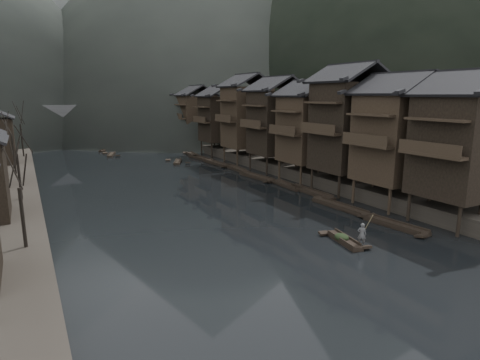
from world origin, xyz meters
TOP-DOWN VIEW (x-y plane):
  - water at (0.00, 0.00)m, footprint 300.00×300.00m
  - right_bank at (35.00, 40.00)m, footprint 40.00×200.00m
  - stilt_houses at (17.28, 19.01)m, footprint 9.00×67.60m
  - bare_trees at (-17.00, 23.51)m, footprint 3.88×61.00m
  - moored_sampans at (11.98, 26.96)m, footprint 2.89×73.84m
  - midriver_boats at (1.20, 47.27)m, footprint 11.29×27.05m
  - stone_bridge at (-0.00, 72.00)m, footprint 40.00×6.00m
  - hero_sampan at (5.23, -7.02)m, footprint 1.70×4.51m
  - cargo_heap at (5.19, -6.82)m, footprint 0.98×1.28m
  - boatman at (5.54, -8.54)m, footprint 0.76×0.75m
  - bamboo_pole at (5.74, -8.54)m, footprint 0.76×2.17m

SIDE VIEW (x-z plane):
  - water at x=0.00m, z-range 0.00..0.00m
  - moored_sampans at x=11.98m, z-range -0.03..0.44m
  - midriver_boats at x=1.20m, z-range -0.02..0.43m
  - hero_sampan at x=5.23m, z-range -0.01..0.42m
  - cargo_heap at x=5.19m, z-range 0.43..1.02m
  - right_bank at x=35.00m, z-range 0.00..1.80m
  - boatman at x=5.54m, z-range 0.43..2.19m
  - bamboo_pole at x=5.74m, z-range 2.19..5.38m
  - stone_bridge at x=0.00m, z-range 0.61..9.61m
  - bare_trees at x=-17.00m, z-range 2.55..10.30m
  - stilt_houses at x=17.28m, z-range 1.24..16.23m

